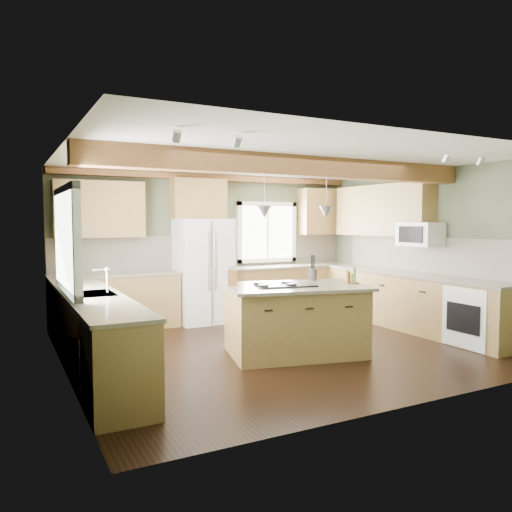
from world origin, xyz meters
TOP-DOWN VIEW (x-y plane):
  - floor at (0.00, 0.00)m, footprint 5.60×5.60m
  - ceiling at (0.00, 0.00)m, footprint 5.60×5.60m
  - wall_back at (0.00, 2.50)m, footprint 5.60×0.00m
  - wall_left at (-2.80, 0.00)m, footprint 0.00×5.00m
  - wall_right at (2.80, 0.00)m, footprint 0.00×5.00m
  - ceiling_beam at (0.00, -0.41)m, footprint 5.55×0.26m
  - soffit_trim at (0.00, 2.40)m, footprint 5.55×0.20m
  - backsplash_back at (0.00, 2.48)m, footprint 5.58×0.03m
  - backsplash_right at (2.78, 0.05)m, footprint 0.03×3.70m
  - base_cab_back_left at (-1.79, 2.20)m, footprint 2.02×0.60m
  - counter_back_left at (-1.79, 2.20)m, footprint 2.06×0.64m
  - base_cab_back_right at (1.49, 2.20)m, footprint 2.62×0.60m
  - counter_back_right at (1.49, 2.20)m, footprint 2.66×0.64m
  - base_cab_left at (-2.50, 0.05)m, footprint 0.60×3.70m
  - counter_left at (-2.50, 0.05)m, footprint 0.64×3.74m
  - base_cab_right at (2.50, 0.05)m, footprint 0.60×3.70m
  - counter_right at (2.50, 0.05)m, footprint 0.64×3.74m
  - upper_cab_back_left at (-1.99, 2.33)m, footprint 1.40×0.35m
  - upper_cab_over_fridge at (-0.30, 2.33)m, footprint 0.96×0.35m
  - upper_cab_right at (2.62, 0.90)m, footprint 0.35×2.20m
  - upper_cab_back_corner at (2.30, 2.33)m, footprint 0.90×0.35m
  - window_left at (-2.78, 0.05)m, footprint 0.04×1.60m
  - window_back at (1.15, 2.48)m, footprint 1.10×0.04m
  - sink at (-2.50, 0.05)m, footprint 0.50×0.65m
  - faucet at (-2.32, 0.05)m, footprint 0.02×0.02m
  - dishwasher at (-2.49, -1.25)m, footprint 0.60×0.60m
  - oven at (2.49, -1.25)m, footprint 0.60×0.72m
  - microwave at (2.58, -0.05)m, footprint 0.40×0.70m
  - pendant_left at (-0.41, -0.32)m, footprint 0.18×0.18m
  - pendant_right at (0.42, -0.50)m, footprint 0.18×0.18m
  - refrigerator at (-0.30, 2.12)m, footprint 0.90×0.74m
  - island at (0.00, -0.41)m, footprint 1.89×1.39m
  - island_top at (0.00, -0.41)m, footprint 2.02×1.53m
  - cooktop at (-0.13, -0.38)m, footprint 0.83×0.64m
  - knife_block at (-0.74, -0.04)m, footprint 0.15×0.13m
  - utensil_crock at (0.52, -0.05)m, footprint 0.13×0.13m
  - bottle_tray at (0.79, -0.57)m, footprint 0.27×0.27m

SIDE VIEW (x-z plane):
  - floor at x=0.00m, z-range 0.00..0.00m
  - dishwasher at x=-2.49m, z-range 0.01..0.85m
  - oven at x=2.49m, z-range 0.01..0.85m
  - base_cab_back_left at x=-1.79m, z-range 0.00..0.88m
  - base_cab_back_right at x=1.49m, z-range 0.00..0.88m
  - base_cab_left at x=-2.50m, z-range 0.00..0.88m
  - base_cab_right at x=2.50m, z-range 0.00..0.88m
  - island at x=0.00m, z-range 0.00..0.88m
  - counter_back_left at x=-1.79m, z-range 0.88..0.92m
  - counter_back_right at x=1.49m, z-range 0.88..0.92m
  - counter_left at x=-2.50m, z-range 0.88..0.92m
  - counter_right at x=2.50m, z-range 0.88..0.92m
  - refrigerator at x=-0.30m, z-range 0.00..1.80m
  - island_top at x=0.00m, z-range 0.88..0.92m
  - sink at x=-2.50m, z-range 0.89..0.92m
  - cooktop at x=-0.13m, z-range 0.92..0.94m
  - utensil_crock at x=0.52m, z-range 0.92..1.08m
  - bottle_tray at x=0.79m, z-range 0.92..1.12m
  - knife_block at x=-0.74m, z-range 0.92..1.12m
  - faucet at x=-2.32m, z-range 0.91..1.19m
  - backsplash_back at x=0.00m, z-range 0.92..1.50m
  - backsplash_right at x=2.78m, z-range 0.92..1.50m
  - wall_back at x=0.00m, z-range -1.50..4.10m
  - wall_left at x=-2.80m, z-range -1.20..3.80m
  - wall_right at x=2.80m, z-range -1.20..3.80m
  - window_back at x=1.15m, z-range 1.05..2.05m
  - window_left at x=-2.78m, z-range 1.02..2.08m
  - microwave at x=2.58m, z-range 1.36..1.74m
  - pendant_left at x=-0.41m, z-range 1.80..1.96m
  - pendant_right at x=0.42m, z-range 1.80..1.96m
  - upper_cab_back_left at x=-1.99m, z-range 1.50..2.40m
  - upper_cab_right at x=2.62m, z-range 1.50..2.40m
  - upper_cab_back_corner at x=2.30m, z-range 1.50..2.40m
  - upper_cab_over_fridge at x=-0.30m, z-range 1.80..2.50m
  - ceiling_beam at x=0.00m, z-range 2.34..2.60m
  - soffit_trim at x=0.00m, z-range 2.49..2.59m
  - ceiling at x=0.00m, z-range 2.60..2.60m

